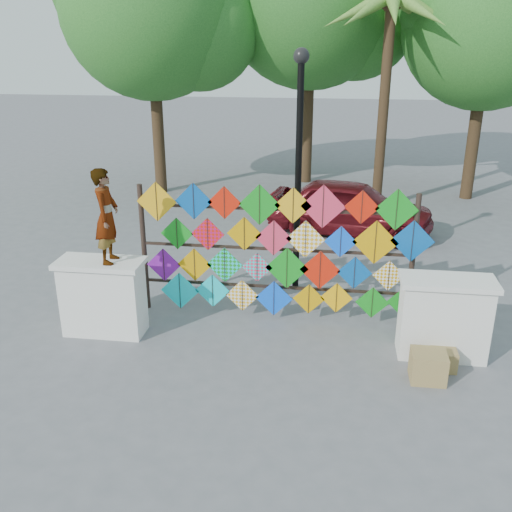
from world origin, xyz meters
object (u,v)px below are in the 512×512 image
sedan (351,207)px  vendor_woman (107,216)px  kite_rack (279,251)px  lamppost (299,152)px

sedan → vendor_woman: bearing=156.5°
kite_rack → lamppost: size_ratio=1.11×
kite_rack → lamppost: 1.94m
lamppost → kite_rack: bearing=-99.3°
sedan → kite_rack: bearing=175.6°
kite_rack → vendor_woman: 2.87m
lamppost → vendor_woman: bearing=-141.9°
sedan → lamppost: 4.22m
kite_rack → sedan: 5.02m
vendor_woman → lamppost: (2.81, 2.20, 0.66)m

